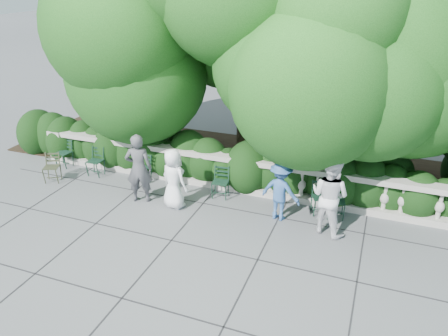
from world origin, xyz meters
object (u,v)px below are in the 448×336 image
(chair_d, at_px, (335,220))
(person_casual_man, at_px, (330,196))
(chair_weathered, at_px, (52,184))
(person_woman_grey, at_px, (139,168))
(chair_e, at_px, (219,200))
(chair_a, at_px, (62,168))
(chair_f, at_px, (321,216))
(person_businessman, at_px, (174,179))
(person_older_blue, at_px, (281,191))
(chair_c, at_px, (139,184))
(chair_b, at_px, (94,177))

(chair_d, xyz_separation_m, person_casual_man, (-0.13, -0.57, 0.93))
(chair_weathered, bearing_deg, person_woman_grey, -21.02)
(chair_e, relative_size, person_woman_grey, 0.46)
(chair_a, xyz_separation_m, chair_f, (7.82, -0.09, 0.00))
(person_businessman, bearing_deg, person_older_blue, -151.75)
(chair_d, distance_m, chair_weathered, 7.76)
(chair_a, distance_m, person_casual_man, 8.12)
(chair_a, bearing_deg, person_businessman, -5.89)
(chair_e, bearing_deg, chair_a, 170.13)
(person_woman_grey, bearing_deg, person_businessman, 162.00)
(chair_a, height_order, chair_c, same)
(chair_a, bearing_deg, chair_f, 5.33)
(chair_a, relative_size, chair_d, 1.00)
(person_businessman, relative_size, person_casual_man, 0.84)
(chair_d, relative_size, chair_weathered, 1.00)
(person_casual_man, bearing_deg, chair_d, -81.03)
(chair_e, height_order, chair_weathered, same)
(chair_f, bearing_deg, chair_c, 158.92)
(person_older_blue, bearing_deg, person_woman_grey, 18.00)
(chair_e, xyz_separation_m, person_older_blue, (1.69, -0.34, 0.75))
(chair_a, relative_size, person_woman_grey, 0.46)
(person_older_blue, bearing_deg, chair_b, 8.36)
(chair_c, bearing_deg, person_older_blue, 12.71)
(chair_f, xyz_separation_m, chair_weathered, (-7.36, -0.89, 0.00))
(chair_a, relative_size, chair_f, 1.00)
(chair_e, xyz_separation_m, person_woman_grey, (-1.88, -0.74, 0.92))
(chair_weathered, bearing_deg, chair_b, 20.42)
(chair_d, distance_m, chair_f, 0.36)
(person_woman_grey, bearing_deg, chair_d, 169.44)
(chair_e, bearing_deg, person_businessman, -150.29)
(chair_e, relative_size, person_older_blue, 0.56)
(chair_b, distance_m, chair_e, 3.89)
(chair_c, height_order, chair_d, same)
(chair_c, distance_m, chair_e, 2.44)
(chair_c, distance_m, person_woman_grey, 1.34)
(chair_weathered, relative_size, person_casual_man, 0.45)
(chair_e, distance_m, person_businessman, 1.40)
(chair_f, xyz_separation_m, person_casual_man, (0.22, -0.63, 0.93))
(chair_a, distance_m, chair_c, 2.75)
(chair_c, height_order, chair_f, same)
(person_casual_man, bearing_deg, chair_a, 17.14)
(chair_a, distance_m, person_older_blue, 6.95)
(chair_d, xyz_separation_m, person_older_blue, (-1.29, -0.38, 0.75))
(person_older_blue, bearing_deg, chair_d, -152.03)
(person_casual_man, height_order, person_older_blue, person_casual_man)
(person_older_blue, bearing_deg, chair_f, -143.31)
(chair_f, distance_m, person_businessman, 3.73)
(chair_b, height_order, chair_weathered, same)
(chair_a, height_order, person_casual_man, person_casual_man)
(chair_e, bearing_deg, chair_weathered, -178.37)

